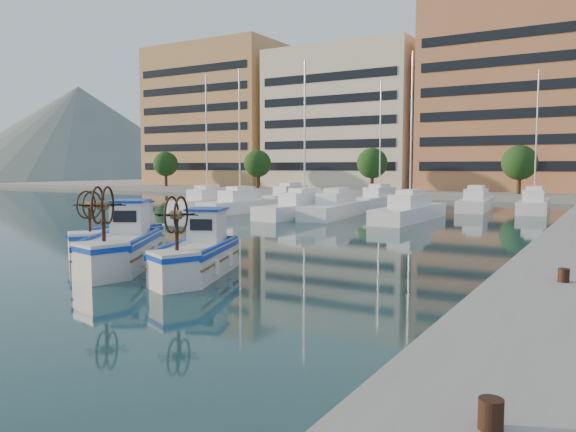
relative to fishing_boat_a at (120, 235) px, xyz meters
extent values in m
plane|color=#1A4043|center=(4.57, -1.63, -0.76)|extent=(300.00, 300.00, 0.00)
cube|color=gray|center=(4.57, 65.37, -0.46)|extent=(180.00, 40.00, 0.60)
cube|color=tan|center=(-43.43, 63.37, 11.84)|extent=(24.00, 14.00, 24.00)
cube|color=black|center=(-43.43, 56.37, 11.84)|extent=(22.08, 0.12, 21.60)
cube|color=beige|center=(-18.43, 63.37, 10.34)|extent=(23.00, 14.00, 21.00)
cube|color=black|center=(-18.43, 56.37, 10.34)|extent=(21.16, 0.12, 18.90)
cube|color=#C0764A|center=(5.57, 63.37, 12.34)|extent=(22.00, 14.00, 25.00)
cube|color=black|center=(5.57, 56.37, 12.34)|extent=(20.24, 0.12, 22.50)
cylinder|color=#3F2B19|center=(-45.43, 51.87, 0.74)|extent=(0.50, 0.50, 3.00)
sphere|color=#21491A|center=(-45.43, 51.87, 3.44)|extent=(4.00, 4.00, 4.00)
cylinder|color=#3F2B19|center=(-27.43, 51.87, 0.74)|extent=(0.50, 0.50, 3.00)
sphere|color=#21491A|center=(-27.43, 51.87, 3.44)|extent=(4.00, 4.00, 4.00)
cylinder|color=#3F2B19|center=(-9.43, 51.87, 0.74)|extent=(0.50, 0.50, 3.00)
sphere|color=#21491A|center=(-9.43, 51.87, 3.44)|extent=(4.00, 4.00, 4.00)
cylinder|color=#3F2B19|center=(8.57, 51.87, 0.74)|extent=(0.50, 0.50, 3.00)
sphere|color=#21491A|center=(8.57, 51.87, 3.44)|extent=(4.00, 4.00, 4.00)
cone|color=slate|center=(-135.43, 108.37, -0.76)|extent=(180.00, 180.00, 60.00)
cube|color=white|center=(-11.83, 20.70, -0.26)|extent=(2.48, 8.23, 1.00)
cylinder|color=silver|center=(-11.83, 20.70, 5.24)|extent=(0.12, 0.12, 11.00)
cube|color=white|center=(-7.91, 20.03, -0.26)|extent=(2.89, 8.20, 1.00)
cylinder|color=silver|center=(-7.91, 20.03, 5.24)|extent=(0.12, 0.12, 11.00)
cube|color=white|center=(-1.59, 19.40, -0.26)|extent=(3.16, 10.08, 1.00)
cylinder|color=silver|center=(-1.59, 19.40, 5.24)|extent=(0.12, 0.12, 11.00)
cube|color=white|center=(0.40, 20.75, -0.26)|extent=(3.31, 10.49, 1.00)
cube|color=white|center=(6.13, 20.49, -0.26)|extent=(2.35, 9.86, 1.00)
cylinder|color=silver|center=(6.13, 20.49, 5.24)|extent=(0.12, 0.12, 11.00)
cube|color=white|center=(-9.61, 31.05, -0.26)|extent=(2.83, 8.58, 1.00)
cube|color=white|center=(-0.55, 31.86, -0.26)|extent=(3.01, 7.88, 1.00)
cylinder|color=silver|center=(-0.55, 31.86, 5.24)|extent=(0.12, 0.12, 11.00)
cube|color=white|center=(8.00, 32.45, -0.26)|extent=(2.99, 8.99, 1.00)
cube|color=white|center=(12.58, 32.54, -0.26)|extent=(2.74, 8.14, 1.00)
cylinder|color=silver|center=(12.58, 32.54, 5.24)|extent=(0.12, 0.12, 11.00)
cube|color=silver|center=(0.02, -0.14, -0.25)|extent=(2.41, 4.32, 1.02)
cube|color=#0D36B0|center=(0.02, -0.14, 0.14)|extent=(2.48, 4.45, 0.16)
cube|color=#1743B7|center=(0.02, -0.14, 0.08)|extent=(1.96, 3.86, 0.06)
cube|color=white|center=(-0.17, 1.01, 0.80)|extent=(1.27, 1.43, 1.07)
cube|color=#0D36B0|center=(-0.17, 1.01, 1.38)|extent=(1.44, 1.59, 0.08)
cylinder|color=#331E14|center=(0.32, -1.86, 0.83)|extent=(0.12, 0.12, 1.13)
cylinder|color=brown|center=(0.32, -1.86, 1.43)|extent=(0.35, 0.32, 0.27)
torus|color=#331E14|center=(0.17, -1.89, 1.43)|extent=(0.26, 1.13, 1.14)
torus|color=#331E14|center=(0.46, -1.84, 1.43)|extent=(0.26, 1.13, 1.14)
cube|color=silver|center=(2.90, -2.65, -0.19)|extent=(4.05, 4.92, 1.14)
cube|color=#0D36B0|center=(2.90, -2.65, 0.24)|extent=(4.17, 5.07, 0.17)
cube|color=#1743B7|center=(2.90, -2.65, 0.18)|extent=(3.44, 4.30, 0.07)
cube|color=white|center=(2.23, -1.53, 0.98)|extent=(1.76, 1.83, 1.20)
cube|color=#0D36B0|center=(2.23, -1.53, 1.63)|extent=(1.98, 2.05, 0.09)
cylinder|color=#331E14|center=(3.92, -4.32, 1.01)|extent=(0.13, 0.13, 1.26)
cylinder|color=brown|center=(3.92, -4.32, 1.69)|extent=(0.46, 0.44, 0.30)
torus|color=#331E14|center=(3.78, -4.40, 1.69)|extent=(0.73, 1.13, 1.27)
torus|color=#331E14|center=(4.06, -4.23, 1.69)|extent=(0.73, 1.13, 1.27)
cube|color=silver|center=(6.24, -2.39, -0.24)|extent=(3.16, 4.54, 1.04)
cube|color=#0D36B0|center=(6.24, -2.39, 0.16)|extent=(3.25, 4.68, 0.16)
cube|color=#1743B7|center=(6.24, -2.39, 0.10)|extent=(2.64, 4.01, 0.06)
cube|color=white|center=(5.82, -1.28, 0.83)|extent=(1.48, 1.60, 1.09)
cube|color=#0D36B0|center=(5.82, -1.28, 1.43)|extent=(1.67, 1.79, 0.08)
cylinder|color=#331E14|center=(6.87, -4.07, 0.86)|extent=(0.12, 0.12, 1.15)
cylinder|color=brown|center=(6.87, -4.07, 1.48)|extent=(0.40, 0.37, 0.28)
torus|color=#331E14|center=(6.73, -4.12, 1.48)|extent=(0.48, 1.11, 1.16)
torus|color=#331E14|center=(7.01, -4.01, 1.48)|extent=(0.48, 1.11, 1.16)
camera|label=1|loc=(18.53, -17.06, 2.94)|focal=35.00mm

